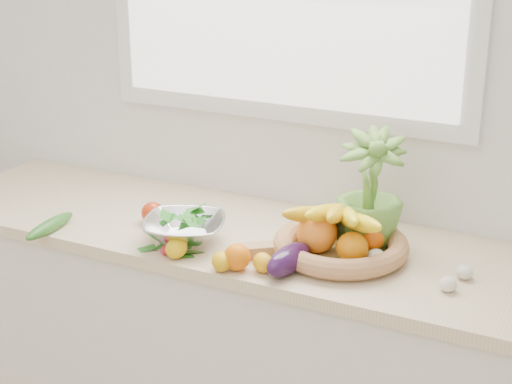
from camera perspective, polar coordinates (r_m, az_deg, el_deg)
The scene contains 18 objects.
back_wall at distance 2.63m, azimuth 2.17°, elevation 8.50°, with size 4.50×0.02×2.70m, color white.
counter_cabinet at distance 2.72m, azimuth -0.77°, elevation -12.04°, with size 2.20×0.58×0.86m, color silver.
countertop at distance 2.51m, azimuth -0.82°, elevation -3.32°, with size 2.24×0.62×0.04m, color beige.
orange_loose at distance 2.24m, azimuth -1.40°, elevation -4.77°, with size 0.08×0.08×0.08m, color orange.
lemon_a at distance 2.24m, azimuth -2.52°, elevation -5.07°, with size 0.06×0.07×0.06m, color #D7A00B.
lemon_b at distance 2.32m, azimuth -5.82°, elevation -4.10°, with size 0.06×0.08×0.06m, color #E4B10C.
lemon_c at distance 2.23m, azimuth 0.50°, elevation -5.15°, with size 0.06×0.07×0.06m, color #E89E0C.
apple at distance 2.57m, azimuth -7.53°, elevation -1.53°, with size 0.07×0.07×0.07m, color red.
ginger at distance 2.32m, azimuth 0.14°, elevation -4.30°, with size 0.12×0.05×0.04m, color tan.
garlic_a at distance 2.27m, azimuth 14.92°, elevation -5.66°, with size 0.05×0.05×0.04m, color white.
garlic_b at distance 2.30m, azimuth 8.70°, elevation -4.68°, with size 0.06×0.06×0.05m, color white.
garlic_c at distance 2.19m, azimuth 13.78°, elevation -6.54°, with size 0.05×0.05×0.04m, color white.
eggplant at distance 2.22m, azimuth 2.40°, elevation -4.91°, with size 0.08×0.20×0.08m, color #280E34.
cucumber at distance 2.58m, azimuth -14.76°, elevation -2.40°, with size 0.04×0.23×0.04m, color #23591A.
radish at distance 2.35m, azimuth -6.58°, elevation -4.23°, with size 0.03×0.03×0.03m, color red.
potted_herb at distance 2.35m, azimuth 8.30°, elevation 0.19°, with size 0.20×0.20×0.36m, color #619436.
fruit_basket at distance 2.33m, azimuth 6.12°, elevation -3.35°, with size 0.46×0.46×0.19m.
colander_with_spinach at distance 2.40m, azimuth -5.22°, elevation -2.34°, with size 0.32×0.32×0.13m.
Camera 1 is at (1.06, -0.09, 1.88)m, focal length 55.00 mm.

